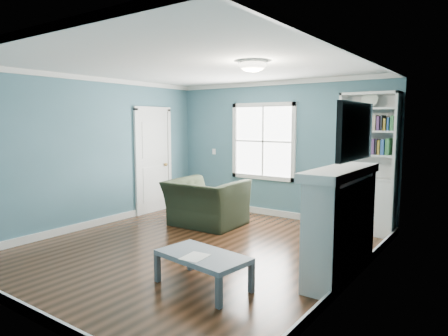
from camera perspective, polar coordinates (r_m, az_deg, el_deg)
The scene contains 13 objects.
floor at distance 5.92m, azimuth -4.23°, elevation -11.43°, with size 5.00×5.00×0.00m, color black.
room_walls at distance 5.63m, azimuth -4.37°, elevation 4.06°, with size 5.00×5.00×5.00m.
trim at distance 5.66m, azimuth -4.34°, elevation 0.57°, with size 4.50×5.00×2.60m.
window at distance 7.86m, azimuth 5.60°, elevation 3.80°, with size 1.40×0.06×1.50m.
bookshelf at distance 6.93m, azimuth 19.78°, elevation -1.30°, with size 0.90×0.35×2.31m.
fireplace at distance 4.92m, azimuth 16.48°, elevation -7.71°, with size 0.44×1.58×1.30m.
tv at distance 4.74m, azimuth 18.29°, elevation 5.01°, with size 0.06×1.10×0.65m, color black.
door at distance 8.20m, azimuth -10.04°, elevation 1.20°, with size 0.12×0.98×2.17m.
ceiling_fixture at distance 5.23m, azimuth 4.12°, elevation 14.49°, with size 0.38×0.38×0.15m.
light_switch at distance 8.53m, azimuth -1.44°, elevation 2.37°, with size 0.08×0.01×0.12m, color white.
recliner at distance 7.06m, azimuth -2.59°, elevation -3.90°, with size 1.24×0.81×1.09m, color black.
coffee_table at distance 4.54m, azimuth -3.05°, elevation -12.75°, with size 1.10×0.69×0.38m.
paper_sheet at distance 4.43m, azimuth -4.17°, elevation -12.54°, with size 0.24×0.30×0.00m, color white.
Camera 1 is at (3.60, -4.33, 1.83)m, focal length 32.00 mm.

